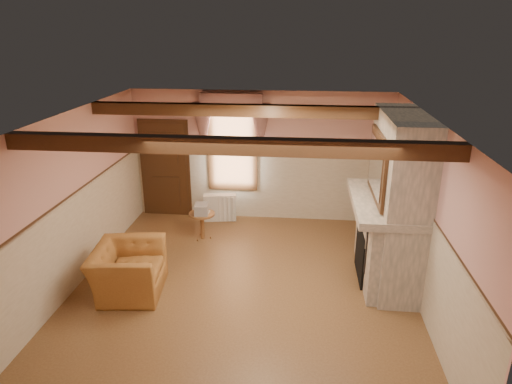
# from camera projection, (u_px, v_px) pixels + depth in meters

# --- Properties ---
(floor) EXTENTS (5.50, 6.00, 0.01)m
(floor) POSITION_uv_depth(u_px,v_px,m) (243.00, 288.00, 7.47)
(floor) COLOR brown
(floor) RESTS_ON ground
(ceiling) EXTENTS (5.50, 6.00, 0.01)m
(ceiling) POSITION_uv_depth(u_px,v_px,m) (241.00, 118.00, 6.50)
(ceiling) COLOR silver
(ceiling) RESTS_ON wall_back
(wall_back) EXTENTS (5.50, 0.02, 2.80)m
(wall_back) POSITION_uv_depth(u_px,v_px,m) (261.00, 156.00, 9.79)
(wall_back) COLOR #D79C95
(wall_back) RESTS_ON floor
(wall_front) EXTENTS (5.50, 0.02, 2.80)m
(wall_front) POSITION_uv_depth(u_px,v_px,m) (200.00, 332.00, 4.18)
(wall_front) COLOR #D79C95
(wall_front) RESTS_ON floor
(wall_left) EXTENTS (0.02, 6.00, 2.80)m
(wall_left) POSITION_uv_depth(u_px,v_px,m) (71.00, 202.00, 7.25)
(wall_left) COLOR #D79C95
(wall_left) RESTS_ON floor
(wall_right) EXTENTS (0.02, 6.00, 2.80)m
(wall_right) POSITION_uv_depth(u_px,v_px,m) (427.00, 216.00, 6.72)
(wall_right) COLOR #D79C95
(wall_right) RESTS_ON floor
(wainscot) EXTENTS (5.50, 6.00, 1.50)m
(wainscot) POSITION_uv_depth(u_px,v_px,m) (243.00, 247.00, 7.21)
(wainscot) COLOR beige
(wainscot) RESTS_ON floor
(chair_rail) EXTENTS (5.50, 6.00, 0.08)m
(chair_rail) POSITION_uv_depth(u_px,v_px,m) (242.00, 203.00, 6.95)
(chair_rail) COLOR black
(chair_rail) RESTS_ON wainscot
(firebox) EXTENTS (0.20, 0.95, 0.90)m
(firebox) POSITION_uv_depth(u_px,v_px,m) (365.00, 252.00, 7.68)
(firebox) COLOR black
(firebox) RESTS_ON floor
(armchair) EXTENTS (1.16, 1.29, 0.77)m
(armchair) POSITION_uv_depth(u_px,v_px,m) (128.00, 270.00, 7.25)
(armchair) COLOR #9E662D
(armchair) RESTS_ON floor
(side_table) EXTENTS (0.53, 0.53, 0.55)m
(side_table) POSITION_uv_depth(u_px,v_px,m) (202.00, 226.00, 9.12)
(side_table) COLOR brown
(side_table) RESTS_ON floor
(book_stack) EXTENTS (0.29, 0.35, 0.20)m
(book_stack) POSITION_uv_depth(u_px,v_px,m) (202.00, 209.00, 8.96)
(book_stack) COLOR #B7AD8C
(book_stack) RESTS_ON side_table
(radiator) EXTENTS (0.72, 0.29, 0.60)m
(radiator) POSITION_uv_depth(u_px,v_px,m) (220.00, 207.00, 9.97)
(radiator) COLOR silver
(radiator) RESTS_ON floor
(bowl) EXTENTS (0.38, 0.38, 0.09)m
(bowl) POSITION_uv_depth(u_px,v_px,m) (384.00, 193.00, 7.46)
(bowl) COLOR brown
(bowl) RESTS_ON mantel
(mantel_clock) EXTENTS (0.14, 0.24, 0.20)m
(mantel_clock) POSITION_uv_depth(u_px,v_px,m) (379.00, 178.00, 8.04)
(mantel_clock) COLOR black
(mantel_clock) RESTS_ON mantel
(oil_lamp) EXTENTS (0.11, 0.11, 0.28)m
(oil_lamp) POSITION_uv_depth(u_px,v_px,m) (381.00, 180.00, 7.78)
(oil_lamp) COLOR gold
(oil_lamp) RESTS_ON mantel
(candle_red) EXTENTS (0.06, 0.06, 0.16)m
(candle_red) POSITION_uv_depth(u_px,v_px,m) (392.00, 207.00, 6.79)
(candle_red) COLOR #AE1527
(candle_red) RESTS_ON mantel
(jar_yellow) EXTENTS (0.06, 0.06, 0.12)m
(jar_yellow) POSITION_uv_depth(u_px,v_px,m) (388.00, 200.00, 7.11)
(jar_yellow) COLOR gold
(jar_yellow) RESTS_ON mantel
(fireplace) EXTENTS (0.85, 2.00, 2.80)m
(fireplace) POSITION_uv_depth(u_px,v_px,m) (397.00, 201.00, 7.31)
(fireplace) COLOR gray
(fireplace) RESTS_ON floor
(mantel) EXTENTS (1.05, 2.05, 0.12)m
(mantel) POSITION_uv_depth(u_px,v_px,m) (385.00, 203.00, 7.34)
(mantel) COLOR gray
(mantel) RESTS_ON fireplace
(overmantel_mirror) EXTENTS (0.06, 1.44, 1.04)m
(overmantel_mirror) POSITION_uv_depth(u_px,v_px,m) (377.00, 166.00, 7.15)
(overmantel_mirror) COLOR silver
(overmantel_mirror) RESTS_ON fireplace
(door) EXTENTS (1.10, 0.10, 2.10)m
(door) POSITION_uv_depth(u_px,v_px,m) (166.00, 170.00, 10.05)
(door) COLOR black
(door) RESTS_ON floor
(window) EXTENTS (1.06, 0.08, 2.02)m
(window) POSITION_uv_depth(u_px,v_px,m) (233.00, 145.00, 9.73)
(window) COLOR white
(window) RESTS_ON wall_back
(window_drapes) EXTENTS (1.30, 0.14, 1.40)m
(window_drapes) POSITION_uv_depth(u_px,v_px,m) (231.00, 118.00, 9.44)
(window_drapes) COLOR gray
(window_drapes) RESTS_ON wall_back
(ceiling_beam_front) EXTENTS (5.50, 0.18, 0.20)m
(ceiling_beam_front) POSITION_uv_depth(u_px,v_px,m) (228.00, 146.00, 5.42)
(ceiling_beam_front) COLOR black
(ceiling_beam_front) RESTS_ON ceiling
(ceiling_beam_back) EXTENTS (5.50, 0.18, 0.20)m
(ceiling_beam_back) POSITION_uv_depth(u_px,v_px,m) (251.00, 111.00, 7.66)
(ceiling_beam_back) COLOR black
(ceiling_beam_back) RESTS_ON ceiling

